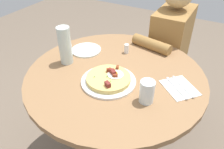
# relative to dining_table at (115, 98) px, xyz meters

# --- Properties ---
(dining_table) EXTENTS (0.98, 0.98, 0.75)m
(dining_table) POSITION_rel_dining_table_xyz_m (0.00, 0.00, 0.00)
(dining_table) COLOR olive
(dining_table) RESTS_ON ground_plane
(person_seated) EXTENTS (0.52, 0.33, 1.14)m
(person_seated) POSITION_rel_dining_table_xyz_m (-0.63, 0.12, -0.07)
(person_seated) COLOR #2D2D33
(person_seated) RESTS_ON ground_plane
(pizza_plate) EXTENTS (0.28, 0.28, 0.01)m
(pizza_plate) POSITION_rel_dining_table_xyz_m (0.09, 0.01, 0.18)
(pizza_plate) COLOR white
(pizza_plate) RESTS_ON dining_table
(breakfast_pizza) EXTENTS (0.23, 0.23, 0.05)m
(breakfast_pizza) POSITION_rel_dining_table_xyz_m (0.08, 0.01, 0.20)
(breakfast_pizza) COLOR tan
(breakfast_pizza) RESTS_ON pizza_plate
(bread_plate) EXTENTS (0.19, 0.19, 0.01)m
(bread_plate) POSITION_rel_dining_table_xyz_m (-0.13, -0.28, 0.18)
(bread_plate) COLOR silver
(bread_plate) RESTS_ON dining_table
(napkin) EXTENTS (0.22, 0.22, 0.00)m
(napkin) POSITION_rel_dining_table_xyz_m (-0.04, 0.34, 0.18)
(napkin) COLOR white
(napkin) RESTS_ON dining_table
(fork) EXTENTS (0.13, 0.14, 0.00)m
(fork) POSITION_rel_dining_table_xyz_m (-0.03, 0.33, 0.19)
(fork) COLOR silver
(fork) RESTS_ON napkin
(knife) EXTENTS (0.13, 0.14, 0.00)m
(knife) POSITION_rel_dining_table_xyz_m (-0.06, 0.35, 0.19)
(knife) COLOR silver
(knife) RESTS_ON napkin
(water_glass) EXTENTS (0.07, 0.07, 0.11)m
(water_glass) POSITION_rel_dining_table_xyz_m (0.12, 0.23, 0.23)
(water_glass) COLOR silver
(water_glass) RESTS_ON dining_table
(water_bottle) EXTENTS (0.07, 0.07, 0.22)m
(water_bottle) POSITION_rel_dining_table_xyz_m (0.04, -0.30, 0.29)
(water_bottle) COLOR silver
(water_bottle) RESTS_ON dining_table
(salt_shaker) EXTENTS (0.03, 0.03, 0.06)m
(salt_shaker) POSITION_rel_dining_table_xyz_m (-0.23, -0.05, 0.21)
(salt_shaker) COLOR white
(salt_shaker) RESTS_ON dining_table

